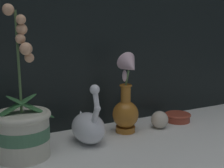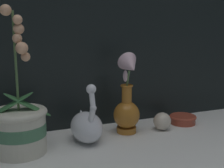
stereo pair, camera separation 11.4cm
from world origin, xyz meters
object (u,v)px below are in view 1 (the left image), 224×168
object	(u,v)px
swan_figurine	(88,126)
blue_vase	(126,103)
orchid_potted_plant	(22,128)
glass_sphere	(160,120)
amber_dish	(178,117)

from	to	relation	value
swan_figurine	blue_vase	world-z (taller)	blue_vase
orchid_potted_plant	glass_sphere	xyz separation A→B (m)	(0.55, 0.02, -0.06)
swan_figurine	amber_dish	bearing A→B (deg)	5.38
swan_figurine	glass_sphere	world-z (taller)	swan_figurine
swan_figurine	glass_sphere	xyz separation A→B (m)	(0.32, 0.01, -0.03)
blue_vase	swan_figurine	bearing A→B (deg)	-171.78
blue_vase	glass_sphere	xyz separation A→B (m)	(0.15, -0.02, -0.08)
orchid_potted_plant	amber_dish	size ratio (longest dim) A/B	4.18
swan_figurine	amber_dish	distance (m)	0.44
orchid_potted_plant	amber_dish	world-z (taller)	orchid_potted_plant
swan_figurine	glass_sphere	size ratio (longest dim) A/B	3.14
swan_figurine	glass_sphere	bearing A→B (deg)	0.97
blue_vase	amber_dish	xyz separation A→B (m)	(0.27, 0.02, -0.10)
glass_sphere	amber_dish	bearing A→B (deg)	16.39
blue_vase	glass_sphere	distance (m)	0.17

